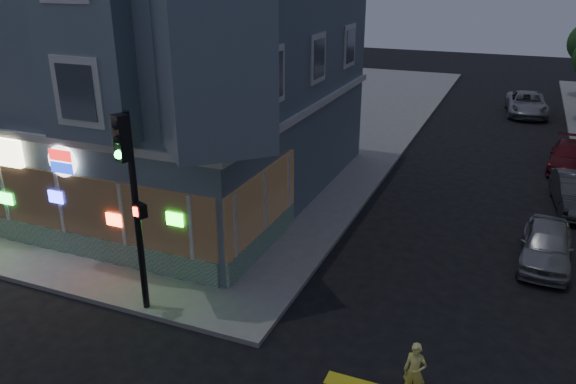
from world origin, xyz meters
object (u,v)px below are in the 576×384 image
Objects in this scene: parked_car_b at (576,193)px; parked_car_a at (547,245)px; parked_car_c at (570,156)px; traffic_signal at (130,182)px; parked_car_d at (527,104)px; running_child at (415,371)px.

parked_car_a is at bearing -108.10° from parked_car_b.
traffic_signal is (-11.24, -17.76, 3.23)m from parked_car_c.
parked_car_d is 30.16m from traffic_signal.
traffic_signal is (-9.14, -28.57, 3.14)m from parked_car_d.
running_child is 0.25× the size of traffic_signal.
traffic_signal reaches higher than parked_car_b.
parked_car_a is at bearing -93.01° from parked_car_d.
parked_car_b reaches higher than parked_car_c.
parked_car_d is at bearing 90.32° from running_child.
traffic_signal is at bearing -113.39° from parked_car_d.
parked_car_c is at bearing 84.04° from parked_car_b.
traffic_signal reaches higher than parked_car_a.
traffic_signal reaches higher than running_child.
parked_car_c is 0.78× the size of traffic_signal.
running_child is at bearing -106.46° from parked_car_a.
parked_car_c is at bearing 81.81° from running_child.
parked_car_d is at bearing 94.66° from traffic_signal.
running_child is 0.33× the size of parked_car_b.
parked_car_c is 21.26m from traffic_signal.
parked_car_a is 0.69× the size of traffic_signal.
parked_car_d is at bearing 106.23° from parked_car_c.
parked_car_b is 16.15m from parked_car_d.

